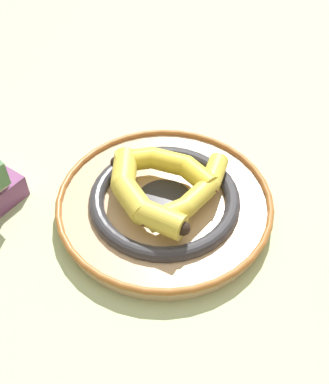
{
  "coord_description": "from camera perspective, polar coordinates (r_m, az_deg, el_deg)",
  "views": [
    {
      "loc": [
        -0.44,
        0.14,
        0.55
      ],
      "look_at": [
        0.02,
        0.03,
        0.04
      ],
      "focal_mm": 42.0,
      "sensor_mm": 36.0,
      "label": 1
    }
  ],
  "objects": [
    {
      "name": "decorative_bowl",
      "position": [
        0.71,
        -0.0,
        -1.29
      ],
      "size": [
        0.34,
        0.34,
        0.04
      ],
      "color": "tan",
      "rests_on": "ground_plane"
    },
    {
      "name": "banana_a",
      "position": [
        0.68,
        3.63,
        -0.42
      ],
      "size": [
        0.13,
        0.17,
        0.03
      ],
      "rotation": [
        0.0,
        0.0,
        5.35
      ],
      "color": "gold",
      "rests_on": "decorative_bowl"
    },
    {
      "name": "ground_plane",
      "position": [
        0.72,
        2.51,
        -2.98
      ],
      "size": [
        2.8,
        2.8,
        0.0
      ],
      "primitive_type": "plane",
      "color": "#B2C693"
    },
    {
      "name": "banana_c",
      "position": [
        0.67,
        -3.43,
        -0.2
      ],
      "size": [
        0.2,
        0.1,
        0.04
      ],
      "rotation": [
        0.0,
        0.0,
        9.72
      ],
      "color": "gold",
      "rests_on": "decorative_bowl"
    },
    {
      "name": "banana_b",
      "position": [
        0.72,
        0.56,
        3.32
      ],
      "size": [
        0.12,
        0.16,
        0.04
      ],
      "rotation": [
        0.0,
        0.0,
        7.27
      ],
      "color": "yellow",
      "rests_on": "decorative_bowl"
    }
  ]
}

